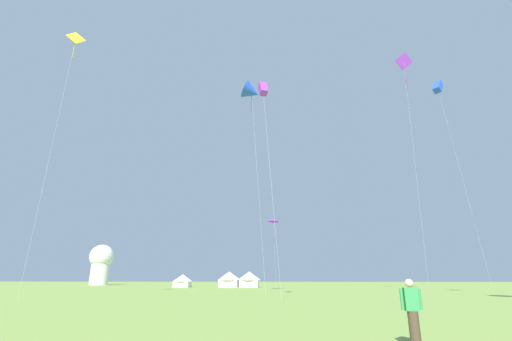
{
  "coord_description": "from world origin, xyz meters",
  "views": [
    {
      "loc": [
        2.76,
        -4.15,
        1.74
      ],
      "look_at": [
        0.0,
        32.0,
        12.82
      ],
      "focal_mm": 24.85,
      "sensor_mm": 36.0,
      "label": 1
    }
  ],
  "objects_px": {
    "kite_blue_box": "(438,87)",
    "kite_blue_delta": "(252,92)",
    "kite_yellow_diamond": "(75,44)",
    "festival_tent_left": "(229,279)",
    "festival_tent_right": "(183,280)",
    "festival_tent_center": "(249,279)",
    "kite_purple_parafoil": "(273,221)",
    "observatory_dome": "(101,262)",
    "kite_purple_diamond": "(404,65)",
    "kite_purple_box": "(263,90)",
    "person_spectator": "(413,313)"
  },
  "relations": [
    {
      "from": "kite_purple_box",
      "to": "kite_purple_diamond",
      "type": "xyz_separation_m",
      "value": [
        20.79,
        18.33,
        13.91
      ]
    },
    {
      "from": "observatory_dome",
      "to": "kite_purple_parafoil",
      "type": "bearing_deg",
      "value": -37.45
    },
    {
      "from": "kite_blue_box",
      "to": "person_spectator",
      "type": "bearing_deg",
      "value": -117.56
    },
    {
      "from": "kite_yellow_diamond",
      "to": "kite_purple_diamond",
      "type": "xyz_separation_m",
      "value": [
        41.38,
        17.61,
        6.97
      ]
    },
    {
      "from": "festival_tent_left",
      "to": "kite_purple_box",
      "type": "bearing_deg",
      "value": -77.87
    },
    {
      "from": "observatory_dome",
      "to": "kite_purple_diamond",
      "type": "bearing_deg",
      "value": -34.9
    },
    {
      "from": "kite_purple_box",
      "to": "festival_tent_left",
      "type": "distance_m",
      "value": 49.0
    },
    {
      "from": "festival_tent_center",
      "to": "kite_yellow_diamond",
      "type": "bearing_deg",
      "value": -108.95
    },
    {
      "from": "kite_blue_delta",
      "to": "kite_purple_parafoil",
      "type": "bearing_deg",
      "value": 83.94
    },
    {
      "from": "kite_yellow_diamond",
      "to": "kite_blue_delta",
      "type": "height_order",
      "value": "kite_yellow_diamond"
    },
    {
      "from": "kite_purple_diamond",
      "to": "observatory_dome",
      "type": "xyz_separation_m",
      "value": [
        -69.69,
        48.62,
        -27.2
      ]
    },
    {
      "from": "kite_blue_box",
      "to": "kite_purple_diamond",
      "type": "bearing_deg",
      "value": -156.13
    },
    {
      "from": "kite_blue_delta",
      "to": "festival_tent_right",
      "type": "height_order",
      "value": "kite_blue_delta"
    },
    {
      "from": "kite_purple_parafoil",
      "to": "festival_tent_right",
      "type": "height_order",
      "value": "kite_purple_parafoil"
    },
    {
      "from": "festival_tent_left",
      "to": "festival_tent_right",
      "type": "bearing_deg",
      "value": 180.0
    },
    {
      "from": "kite_purple_diamond",
      "to": "festival_tent_right",
      "type": "distance_m",
      "value": 57.6
    },
    {
      "from": "kite_blue_box",
      "to": "kite_purple_box",
      "type": "distance_m",
      "value": 35.4
    },
    {
      "from": "festival_tent_right",
      "to": "festival_tent_center",
      "type": "distance_m",
      "value": 13.86
    },
    {
      "from": "festival_tent_center",
      "to": "observatory_dome",
      "type": "distance_m",
      "value": 48.96
    },
    {
      "from": "kite_purple_parafoil",
      "to": "festival_tent_right",
      "type": "relative_size",
      "value": 2.89
    },
    {
      "from": "kite_purple_diamond",
      "to": "festival_tent_left",
      "type": "relative_size",
      "value": 7.37
    },
    {
      "from": "festival_tent_left",
      "to": "kite_purple_diamond",
      "type": "bearing_deg",
      "value": -40.96
    },
    {
      "from": "kite_blue_box",
      "to": "observatory_dome",
      "type": "bearing_deg",
      "value": 148.49
    },
    {
      "from": "kite_blue_delta",
      "to": "kite_purple_box",
      "type": "relative_size",
      "value": 1.31
    },
    {
      "from": "kite_blue_box",
      "to": "kite_blue_delta",
      "type": "bearing_deg",
      "value": -159.65
    },
    {
      "from": "kite_yellow_diamond",
      "to": "kite_purple_diamond",
      "type": "relative_size",
      "value": 0.8
    },
    {
      "from": "kite_purple_parafoil",
      "to": "observatory_dome",
      "type": "bearing_deg",
      "value": 142.55
    },
    {
      "from": "kite_blue_box",
      "to": "person_spectator",
      "type": "xyz_separation_m",
      "value": [
        -21.28,
        -40.77,
        -29.62
      ]
    },
    {
      "from": "kite_blue_box",
      "to": "observatory_dome",
      "type": "height_order",
      "value": "kite_blue_box"
    },
    {
      "from": "kite_purple_parafoil",
      "to": "kite_purple_box",
      "type": "height_order",
      "value": "kite_purple_box"
    },
    {
      "from": "kite_yellow_diamond",
      "to": "kite_purple_diamond",
      "type": "distance_m",
      "value": 45.51
    },
    {
      "from": "person_spectator",
      "to": "festival_tent_right",
      "type": "bearing_deg",
      "value": 110.69
    },
    {
      "from": "kite_purple_box",
      "to": "festival_tent_left",
      "type": "xyz_separation_m",
      "value": [
        -9.61,
        44.72,
        -17.59
      ]
    },
    {
      "from": "kite_purple_box",
      "to": "kite_purple_diamond",
      "type": "distance_m",
      "value": 31.01
    },
    {
      "from": "person_spectator",
      "to": "observatory_dome",
      "type": "bearing_deg",
      "value": 121.85
    },
    {
      "from": "kite_purple_box",
      "to": "kite_purple_diamond",
      "type": "bearing_deg",
      "value": 41.41
    },
    {
      "from": "kite_purple_diamond",
      "to": "festival_tent_right",
      "type": "relative_size",
      "value": 8.92
    },
    {
      "from": "kite_yellow_diamond",
      "to": "festival_tent_right",
      "type": "relative_size",
      "value": 7.09
    },
    {
      "from": "kite_purple_box",
      "to": "kite_yellow_diamond",
      "type": "bearing_deg",
      "value": 177.99
    },
    {
      "from": "kite_purple_diamond",
      "to": "festival_tent_left",
      "type": "height_order",
      "value": "kite_purple_diamond"
    },
    {
      "from": "kite_purple_parafoil",
      "to": "observatory_dome",
      "type": "xyz_separation_m",
      "value": [
        -48.89,
        37.44,
        -5.03
      ]
    },
    {
      "from": "person_spectator",
      "to": "observatory_dome",
      "type": "height_order",
      "value": "observatory_dome"
    },
    {
      "from": "kite_purple_diamond",
      "to": "festival_tent_left",
      "type": "distance_m",
      "value": 51.11
    },
    {
      "from": "festival_tent_right",
      "to": "festival_tent_left",
      "type": "distance_m",
      "value": 9.73
    },
    {
      "from": "kite_blue_box",
      "to": "festival_tent_left",
      "type": "bearing_deg",
      "value": 146.39
    },
    {
      "from": "kite_blue_box",
      "to": "kite_yellow_diamond",
      "type": "bearing_deg",
      "value": -156.85
    },
    {
      "from": "kite_purple_parafoil",
      "to": "kite_yellow_diamond",
      "type": "xyz_separation_m",
      "value": [
        -20.59,
        -28.79,
        15.19
      ]
    },
    {
      "from": "kite_yellow_diamond",
      "to": "kite_purple_parafoil",
      "type": "bearing_deg",
      "value": 54.43
    },
    {
      "from": "kite_yellow_diamond",
      "to": "kite_purple_box",
      "type": "xyz_separation_m",
      "value": [
        20.59,
        -0.72,
        -6.94
      ]
    },
    {
      "from": "person_spectator",
      "to": "kite_purple_box",
      "type": "bearing_deg",
      "value": 104.31
    }
  ]
}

